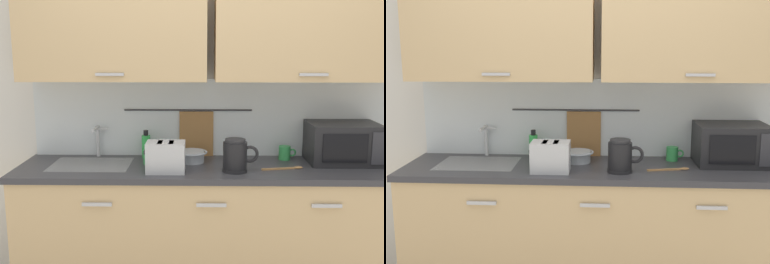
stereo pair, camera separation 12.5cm
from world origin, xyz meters
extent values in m
cube|color=tan|center=(0.00, 0.30, 0.43)|extent=(2.50, 0.60, 0.86)
cube|color=#B7B7BC|center=(-0.69, -0.01, 0.74)|extent=(0.18, 0.02, 0.02)
cube|color=#B7B7BC|center=(0.00, -0.01, 0.74)|extent=(0.18, 0.02, 0.02)
cube|color=#B7B7BC|center=(0.69, -0.01, 0.74)|extent=(0.18, 0.02, 0.02)
cube|color=#333338|center=(0.00, 0.30, 0.88)|extent=(2.53, 0.63, 0.04)
cube|color=#9EA0A5|center=(-0.79, 0.32, 0.85)|extent=(0.52, 0.38, 0.09)
cube|color=silver|center=(0.00, 0.63, 1.25)|extent=(3.70, 0.06, 2.50)
cube|color=silver|center=(0.00, 0.59, 1.18)|extent=(2.50, 0.01, 0.55)
cube|color=tan|center=(-0.64, 0.43, 1.80)|extent=(1.22, 0.33, 0.70)
cube|color=#B7B7BC|center=(-0.64, 0.26, 1.50)|extent=(0.18, 0.01, 0.02)
cube|color=tan|center=(0.64, 0.43, 1.80)|extent=(1.22, 0.33, 0.70)
cube|color=#B7B7BC|center=(0.64, 0.26, 1.50)|extent=(0.18, 0.01, 0.02)
cylinder|color=#333338|center=(-0.16, 0.58, 1.23)|extent=(0.90, 0.01, 0.01)
cube|color=olive|center=(-0.10, 0.58, 1.05)|extent=(0.24, 0.02, 0.34)
cylinder|color=#B2B5BA|center=(-0.79, 0.55, 1.01)|extent=(0.03, 0.03, 0.22)
cylinder|color=#B2B5BA|center=(-0.79, 0.47, 1.11)|extent=(0.02, 0.16, 0.02)
cube|color=#B2B5BA|center=(-0.75, 0.55, 1.10)|extent=(0.07, 0.02, 0.01)
cube|color=black|center=(0.89, 0.41, 1.04)|extent=(0.46, 0.34, 0.27)
cube|color=black|center=(0.86, 0.24, 1.04)|extent=(0.29, 0.01, 0.18)
cube|color=#2D2D33|center=(1.07, 0.24, 1.04)|extent=(0.09, 0.01, 0.21)
cylinder|color=black|center=(0.15, 0.17, 0.91)|extent=(0.16, 0.16, 0.02)
cylinder|color=black|center=(0.15, 0.17, 1.00)|extent=(0.15, 0.15, 0.17)
cylinder|color=#262628|center=(0.15, 0.17, 1.10)|extent=(0.13, 0.13, 0.02)
torus|color=black|center=(0.24, 0.17, 1.01)|extent=(0.11, 0.02, 0.11)
cylinder|color=green|center=(-0.45, 0.51, 0.98)|extent=(0.06, 0.06, 0.16)
cylinder|color=black|center=(-0.45, 0.51, 1.08)|extent=(0.03, 0.03, 0.04)
cylinder|color=green|center=(-0.41, 0.34, 0.95)|extent=(0.08, 0.08, 0.09)
torus|color=green|center=(-0.36, 0.34, 0.95)|extent=(0.06, 0.01, 0.06)
cylinder|color=#A5ADB7|center=(-0.13, 0.40, 0.94)|extent=(0.17, 0.17, 0.07)
torus|color=#A5ADB7|center=(-0.13, 0.40, 0.97)|extent=(0.21, 0.21, 0.01)
cube|color=#B7BABF|center=(-0.28, 0.15, 1.00)|extent=(0.24, 0.17, 0.19)
cube|color=black|center=(-0.32, 0.15, 1.08)|extent=(0.03, 0.12, 0.01)
cube|color=black|center=(-0.25, 0.15, 1.08)|extent=(0.03, 0.12, 0.01)
cube|color=black|center=(-0.41, 0.15, 1.02)|extent=(0.02, 0.02, 0.02)
cylinder|color=green|center=(0.52, 0.48, 0.95)|extent=(0.08, 0.08, 0.09)
torus|color=green|center=(0.57, 0.48, 0.95)|extent=(0.06, 0.01, 0.06)
cube|color=#9E7042|center=(0.43, 0.21, 0.91)|extent=(0.22, 0.06, 0.01)
ellipsoid|color=#9E7042|center=(0.56, 0.24, 0.91)|extent=(0.07, 0.05, 0.01)
camera|label=1|loc=(-0.07, -2.62, 1.68)|focal=42.86mm
camera|label=2|loc=(0.06, -2.62, 1.68)|focal=42.86mm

